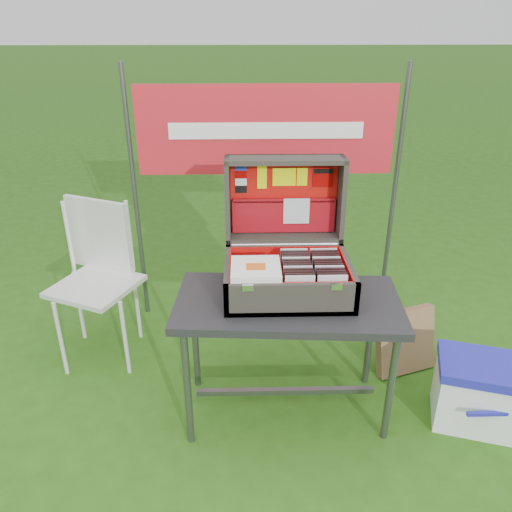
{
  "coord_description": "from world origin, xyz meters",
  "views": [
    {
      "loc": [
        -0.14,
        -2.02,
        1.93
      ],
      "look_at": [
        -0.09,
        0.1,
        0.91
      ],
      "focal_mm": 35.0,
      "sensor_mm": 36.0,
      "label": 1
    }
  ],
  "objects_px": {
    "cooler": "(477,392)",
    "chair": "(96,288)",
    "cardboard_box": "(405,341)",
    "table": "(286,357)",
    "suitcase": "(288,233)"
  },
  "relations": [
    {
      "from": "chair",
      "to": "cooler",
      "type": "bearing_deg",
      "value": 7.57
    },
    {
      "from": "cooler",
      "to": "table",
      "type": "bearing_deg",
      "value": -169.19
    },
    {
      "from": "table",
      "to": "cooler",
      "type": "xyz_separation_m",
      "value": [
        0.98,
        -0.11,
        -0.16
      ]
    },
    {
      "from": "cooler",
      "to": "chair",
      "type": "distance_m",
      "value": 2.19
    },
    {
      "from": "suitcase",
      "to": "cooler",
      "type": "height_order",
      "value": "suitcase"
    },
    {
      "from": "table",
      "to": "suitcase",
      "type": "bearing_deg",
      "value": 92.58
    },
    {
      "from": "table",
      "to": "cooler",
      "type": "bearing_deg",
      "value": -2.5
    },
    {
      "from": "chair",
      "to": "cardboard_box",
      "type": "height_order",
      "value": "chair"
    },
    {
      "from": "table",
      "to": "chair",
      "type": "xyz_separation_m",
      "value": [
        -1.1,
        0.52,
        0.14
      ]
    },
    {
      "from": "cooler",
      "to": "suitcase",
      "type": "bearing_deg",
      "value": -176.54
    },
    {
      "from": "table",
      "to": "cooler",
      "type": "relative_size",
      "value": 2.61
    },
    {
      "from": "chair",
      "to": "cardboard_box",
      "type": "relative_size",
      "value": 2.45
    },
    {
      "from": "cooler",
      "to": "chair",
      "type": "height_order",
      "value": "chair"
    },
    {
      "from": "table",
      "to": "suitcase",
      "type": "xyz_separation_m",
      "value": [
        0.0,
        0.13,
        0.65
      ]
    },
    {
      "from": "suitcase",
      "to": "chair",
      "type": "distance_m",
      "value": 1.27
    }
  ]
}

